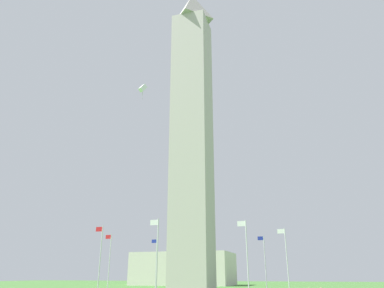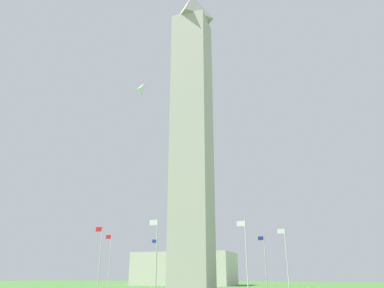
# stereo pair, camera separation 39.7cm
# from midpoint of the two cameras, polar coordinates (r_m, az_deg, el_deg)

# --- Properties ---
(obelisk_monument) EXTENTS (6.19, 6.19, 56.26)m
(obelisk_monument) POSITION_cam_midpoint_polar(r_m,az_deg,el_deg) (63.90, 0.18, 3.37)
(obelisk_monument) COLOR #B7B2A8
(obelisk_monument) RESTS_ON ground
(flagpole_n) EXTENTS (1.12, 0.14, 9.38)m
(flagpole_n) POSITION_cam_midpoint_polar(r_m,az_deg,el_deg) (64.41, -12.70, -17.49)
(flagpole_n) COLOR silver
(flagpole_n) RESTS_ON ground
(flagpole_ne) EXTENTS (1.12, 0.14, 9.38)m
(flagpole_ne) POSITION_cam_midpoint_polar(r_m,az_deg,el_deg) (53.57, -14.12, -16.97)
(flagpole_ne) COLOR silver
(flagpole_ne) RESTS_ON ground
(flagpole_e) EXTENTS (1.12, 0.14, 9.38)m
(flagpole_e) POSITION_cam_midpoint_polar(r_m,az_deg,el_deg) (45.28, -5.42, -17.01)
(flagpole_e) COLOR silver
(flagpole_e) RESTS_ON ground
(flagpole_se) EXTENTS (1.12, 0.14, 9.38)m
(flagpole_se) POSITION_cam_midpoint_polar(r_m,az_deg,el_deg) (46.59, 8.78, -16.96)
(flagpole_se) COLOR silver
(flagpole_se) RESTS_ON ground
(flagpole_s) EXTENTS (1.12, 0.14, 9.38)m
(flagpole_s) POSITION_cam_midpoint_polar(r_m,az_deg,el_deg) (56.22, 14.88, -17.03)
(flagpole_s) COLOR silver
(flagpole_s) RESTS_ON ground
(flagpole_sw) EXTENTS (1.12, 0.14, 9.38)m
(flagpole_sw) POSITION_cam_midpoint_polar(r_m,az_deg,el_deg) (66.63, 11.63, -17.63)
(flagpole_sw) COLOR silver
(flagpole_sw) RESTS_ON ground
(flagpole_w) EXTENTS (1.12, 0.14, 9.38)m
(flagpole_w) POSITION_cam_midpoint_polar(r_m,az_deg,el_deg) (72.51, 3.65, -18.13)
(flagpole_w) COLOR silver
(flagpole_w) RESTS_ON ground
(flagpole_nw) EXTENTS (1.12, 0.14, 9.38)m
(flagpole_nw) POSITION_cam_midpoint_polar(r_m,az_deg,el_deg) (71.68, -5.48, -18.06)
(flagpole_nw) COLOR silver
(flagpole_nw) RESTS_ON ground
(kite_white_box) EXTENTS (1.09, 1.30, 2.31)m
(kite_white_box) POSITION_cam_midpoint_polar(r_m,az_deg,el_deg) (50.04, -7.66, 8.69)
(kite_white_box) COLOR white
(distant_building) EXTENTS (28.73, 17.70, 9.18)m
(distant_building) POSITION_cam_midpoint_polar(r_m,az_deg,el_deg) (115.21, -0.92, -19.08)
(distant_building) COLOR beige
(distant_building) RESTS_ON ground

